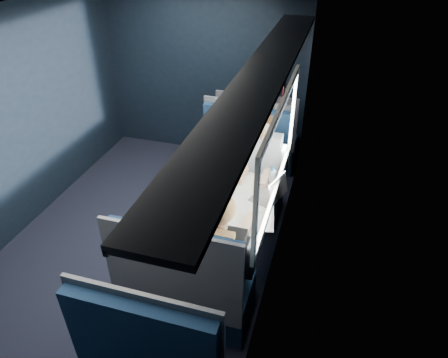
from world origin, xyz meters
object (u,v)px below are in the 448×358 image
(man, at_px, (260,165))
(cup, at_px, (272,175))
(seat_bay_near, at_px, (240,176))
(bottle_small, at_px, (272,177))
(seat_bay_far, at_px, (188,288))
(laptop, at_px, (272,193))
(table, at_px, (237,206))
(seat_row_front, at_px, (258,141))
(woman, at_px, (223,253))

(man, relative_size, cup, 13.40)
(seat_bay_near, xyz_separation_m, bottle_small, (0.45, -0.53, 0.41))
(seat_bay_far, bearing_deg, bottle_small, 70.28)
(bottle_small, bearing_deg, laptop, -78.54)
(table, height_order, laptop, laptop)
(seat_bay_far, xyz_separation_m, man, (0.25, 1.57, 0.30))
(table, xyz_separation_m, man, (0.07, 0.70, 0.06))
(table, distance_m, seat_bay_far, 0.93)
(seat_bay_near, xyz_separation_m, seat_row_front, (0.01, 0.92, -0.01))
(seat_bay_near, height_order, woman, woman)
(seat_bay_near, xyz_separation_m, laptop, (0.50, -0.76, 0.38))
(table, bearing_deg, man, 84.48)
(seat_bay_near, xyz_separation_m, cup, (0.44, -0.43, 0.37))
(table, bearing_deg, woman, -84.55)
(cup, bearing_deg, seat_bay_far, -108.11)
(seat_bay_near, relative_size, woman, 0.95)
(seat_bay_near, bearing_deg, woman, -80.60)
(bottle_small, bearing_deg, table, -126.36)
(seat_row_front, bearing_deg, table, -84.20)
(seat_bay_near, distance_m, man, 0.43)
(seat_bay_near, distance_m, laptop, 0.99)
(seat_bay_near, bearing_deg, cup, -44.42)
(seat_bay_far, xyz_separation_m, woman, (0.25, 0.17, 0.31))
(seat_bay_near, height_order, bottle_small, seat_bay_near)
(table, distance_m, cup, 0.52)
(table, xyz_separation_m, seat_bay_far, (-0.18, -0.87, -0.25))
(laptop, bearing_deg, seat_bay_far, -116.24)
(seat_bay_far, bearing_deg, laptop, 63.76)
(man, height_order, woman, same)
(seat_bay_far, xyz_separation_m, cup, (0.43, 1.31, 0.37))
(seat_bay_far, distance_m, laptop, 1.17)
(laptop, distance_m, bottle_small, 0.24)
(man, height_order, laptop, man)
(seat_bay_near, bearing_deg, table, -77.47)
(seat_bay_near, height_order, seat_bay_far, same)
(table, bearing_deg, laptop, 20.09)
(seat_bay_far, xyz_separation_m, bottle_small, (0.44, 1.22, 0.41))
(laptop, bearing_deg, seat_row_front, 106.09)
(cup, bearing_deg, seat_row_front, 107.59)
(seat_bay_near, xyz_separation_m, seat_bay_far, (0.01, -1.75, -0.01))
(seat_row_front, bearing_deg, woman, -84.30)
(table, distance_m, man, 0.70)
(seat_bay_far, bearing_deg, seat_row_front, 90.00)
(table, height_order, bottle_small, bottle_small)
(seat_bay_far, height_order, laptop, seat_bay_far)
(seat_row_front, xyz_separation_m, laptop, (0.49, -1.69, 0.39))
(seat_row_front, relative_size, woman, 0.88)
(woman, distance_m, laptop, 0.86)
(woman, distance_m, cup, 1.16)
(table, xyz_separation_m, seat_bay_near, (-0.19, 0.87, -0.24))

